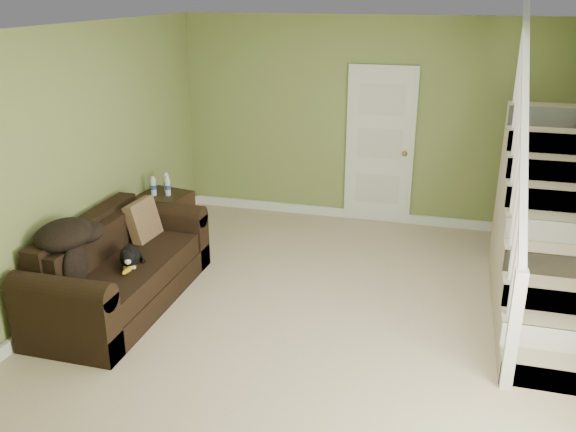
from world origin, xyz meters
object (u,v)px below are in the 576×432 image
Objects in this scene: side_table at (165,219)px; banana at (128,270)px; sofa at (119,272)px; cat at (128,257)px.

side_table is 1.71m from banana.
side_table is (-0.21, 1.42, 0.01)m from sofa.
side_table reaches higher than cat.
sofa is 0.37m from banana.
cat is at bearing -27.57° from sofa.
cat is (0.18, -0.09, 0.23)m from sofa.
banana is (0.06, -0.13, -0.07)m from cat.
cat reaches higher than banana.
banana is at bearing -74.91° from side_table.
side_table is 4.66× the size of banana.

